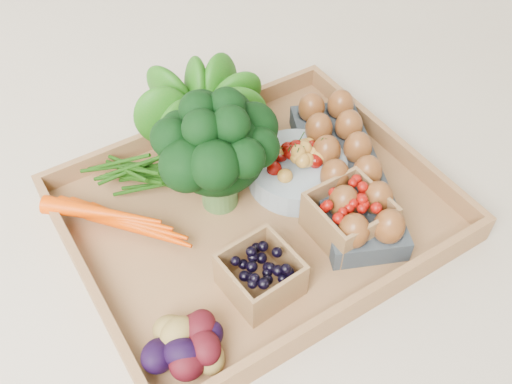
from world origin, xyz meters
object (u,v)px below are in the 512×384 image
broccoli (218,169)px  egg_carton (344,176)px  cherry_bowl (297,171)px  tray (256,214)px

broccoli → egg_carton: 0.21m
cherry_bowl → egg_carton: cherry_bowl is taller
tray → cherry_bowl: bearing=13.0°
tray → cherry_bowl: size_ratio=3.47×
tray → egg_carton: (0.15, -0.03, 0.03)m
broccoli → cherry_bowl: bearing=-11.6°
egg_carton → tray: bearing=-166.6°
broccoli → tray: bearing=-52.1°
tray → cherry_bowl: cherry_bowl is taller
cherry_bowl → egg_carton: (0.06, -0.05, -0.00)m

